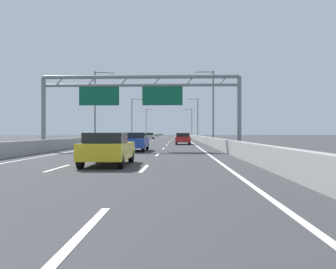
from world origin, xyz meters
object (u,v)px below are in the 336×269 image
(streetlamp_right_mid, at_px, (211,102))
(streetlamp_left_distant, at_px, (147,121))
(sign_gantry, at_px, (138,93))
(streetlamp_left_far, at_px, (133,116))
(silver_car, at_px, (150,136))
(streetlamp_right_far, at_px, (197,116))
(white_car, at_px, (181,137))
(streetlamp_right_distant, at_px, (191,121))
(red_car, at_px, (183,138))
(blue_car, at_px, (136,141))
(yellow_car, at_px, (108,149))
(streetlamp_left_mid, at_px, (97,103))

(streetlamp_right_mid, relative_size, streetlamp_left_distant, 1.00)
(sign_gantry, distance_m, streetlamp_right_mid, 17.49)
(streetlamp_left_far, xyz_separation_m, silver_car, (3.77, 3.12, -4.64))
(streetlamp_right_far, height_order, white_car, streetlamp_right_far)
(streetlamp_right_distant, height_order, silver_car, streetlamp_right_distant)
(streetlamp_left_far, distance_m, red_car, 38.85)
(sign_gantry, height_order, silver_car, sign_gantry)
(blue_car, bearing_deg, streetlamp_right_far, 81.69)
(streetlamp_right_distant, bearing_deg, yellow_car, -94.23)
(streetlamp_left_far, bearing_deg, streetlamp_left_distant, 90.00)
(streetlamp_left_distant, height_order, white_car, streetlamp_left_distant)
(sign_gantry, distance_m, streetlamp_left_distant, 87.45)
(streetlamp_left_mid, xyz_separation_m, red_car, (11.23, -1.18, -4.64))
(streetlamp_right_mid, height_order, blue_car, streetlamp_right_mid)
(silver_car, bearing_deg, streetlamp_right_distant, 71.11)
(sign_gantry, relative_size, silver_car, 4.07)
(streetlamp_right_mid, bearing_deg, sign_gantry, -115.98)
(streetlamp_left_mid, relative_size, blue_car, 2.06)
(streetlamp_left_distant, xyz_separation_m, red_car, (11.23, -72.62, -4.64))
(streetlamp_left_distant, relative_size, white_car, 2.20)
(yellow_car, bearing_deg, blue_car, 91.20)
(streetlamp_left_far, relative_size, streetlamp_right_distant, 1.00)
(streetlamp_right_mid, xyz_separation_m, red_car, (-3.71, -1.18, -4.64))
(red_car, bearing_deg, streetlamp_left_distant, 98.79)
(streetlamp_right_far, bearing_deg, blue_car, -98.31)
(streetlamp_left_far, height_order, red_car, streetlamp_left_far)
(streetlamp_right_far, xyz_separation_m, yellow_car, (-7.45, -65.05, -4.63))
(streetlamp_right_mid, distance_m, white_car, 15.23)
(streetlamp_left_mid, bearing_deg, yellow_car, -75.69)
(streetlamp_left_distant, bearing_deg, red_car, -81.21)
(streetlamp_left_mid, relative_size, streetlamp_right_mid, 1.00)
(streetlamp_left_far, bearing_deg, red_car, -73.08)
(sign_gantry, xyz_separation_m, white_car, (3.86, 29.70, -4.12))
(yellow_car, height_order, white_car, yellow_car)
(streetlamp_left_distant, height_order, blue_car, streetlamp_left_distant)
(streetlamp_left_mid, distance_m, streetlamp_left_distant, 71.43)
(streetlamp_left_distant, relative_size, red_car, 2.22)
(streetlamp_right_distant, relative_size, red_car, 2.22)
(white_car, bearing_deg, streetlamp_right_distant, 86.22)
(streetlamp_right_mid, relative_size, white_car, 2.20)
(silver_car, relative_size, yellow_car, 0.99)
(streetlamp_left_far, bearing_deg, blue_car, -82.20)
(streetlamp_left_mid, xyz_separation_m, streetlamp_left_far, (0.00, 35.72, 0.00))
(streetlamp_right_mid, xyz_separation_m, streetlamp_right_distant, (0.00, 71.43, 0.00))
(red_car, bearing_deg, streetlamp_left_far, 106.92)
(streetlamp_left_distant, distance_m, blue_car, 88.90)
(sign_gantry, height_order, blue_car, sign_gantry)
(streetlamp_right_far, height_order, blue_car, streetlamp_right_far)
(white_car, height_order, blue_car, blue_car)
(streetlamp_left_distant, xyz_separation_m, streetlamp_right_distant, (14.93, 0.00, 0.00))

